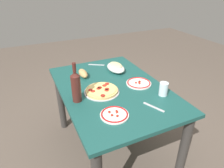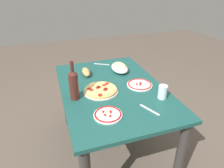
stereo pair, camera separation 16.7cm
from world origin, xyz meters
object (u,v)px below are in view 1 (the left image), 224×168
object	(u,v)px
baked_pasta_dish	(116,67)
dining_table	(112,100)
side_plate_far	(114,114)
water_glass	(163,89)
wine_bottle	(76,86)
pepperoni_pizza	(102,91)
bread_loaf	(83,73)
side_plate_near	(139,83)

from	to	relation	value
baked_pasta_dish	dining_table	bearing A→B (deg)	148.52
baked_pasta_dish	side_plate_far	size ratio (longest dim) A/B	1.23
dining_table	side_plate_far	xyz separation A→B (m)	(-0.36, 0.15, 0.13)
water_glass	wine_bottle	bearing A→B (deg)	72.14
wine_bottle	water_glass	bearing A→B (deg)	-107.86
pepperoni_pizza	bread_loaf	size ratio (longest dim) A/B	1.72
baked_pasta_dish	wine_bottle	distance (m)	0.61
baked_pasta_dish	side_plate_far	distance (m)	0.71
dining_table	water_glass	bearing A→B (deg)	-132.18
dining_table	wine_bottle	bearing A→B (deg)	103.39
side_plate_near	bread_loaf	size ratio (longest dim) A/B	1.31
side_plate_near	pepperoni_pizza	bearing A→B (deg)	88.84
wine_bottle	side_plate_far	distance (m)	0.35
pepperoni_pizza	bread_loaf	xyz separation A→B (m)	(0.34, 0.05, 0.02)
dining_table	wine_bottle	size ratio (longest dim) A/B	3.98
baked_pasta_dish	side_plate_near	xyz separation A→B (m)	(-0.32, -0.06, -0.03)
wine_bottle	pepperoni_pizza	bearing A→B (deg)	-80.03
side_plate_near	side_plate_far	bearing A→B (deg)	129.28
water_glass	bread_loaf	world-z (taller)	water_glass
water_glass	side_plate_near	xyz separation A→B (m)	(0.23, 0.08, -0.04)
pepperoni_pizza	bread_loaf	world-z (taller)	bread_loaf
baked_pasta_dish	side_plate_far	bearing A→B (deg)	153.41
water_glass	side_plate_near	distance (m)	0.25
baked_pasta_dish	wine_bottle	world-z (taller)	wine_bottle
baked_pasta_dish	water_glass	bearing A→B (deg)	-165.93
baked_pasta_dish	pepperoni_pizza	bearing A→B (deg)	138.60
water_glass	side_plate_far	size ratio (longest dim) A/B	0.55
dining_table	side_plate_near	bearing A→B (deg)	-101.21
side_plate_far	water_glass	bearing A→B (deg)	-80.32
baked_pasta_dish	water_glass	size ratio (longest dim) A/B	2.25
bread_loaf	side_plate_near	bearing A→B (deg)	-131.36
side_plate_far	bread_loaf	distance (m)	0.66
baked_pasta_dish	bread_loaf	xyz separation A→B (m)	(0.02, 0.33, -0.01)
baked_pasta_dish	side_plate_near	distance (m)	0.33
water_glass	bread_loaf	xyz separation A→B (m)	(0.58, 0.47, -0.02)
baked_pasta_dish	side_plate_near	bearing A→B (deg)	-168.88
side_plate_near	side_plate_far	size ratio (longest dim) A/B	1.11
wine_bottle	side_plate_near	size ratio (longest dim) A/B	1.41
dining_table	pepperoni_pizza	distance (m)	0.18
dining_table	side_plate_far	distance (m)	0.41
water_glass	side_plate_near	world-z (taller)	water_glass
pepperoni_pizza	water_glass	bearing A→B (deg)	-119.93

